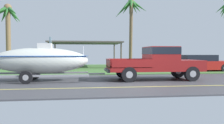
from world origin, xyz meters
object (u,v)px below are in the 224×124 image
Objects in this scene: palm_tree_near_right at (131,13)px; palm_tree_mid at (8,21)px; boat_on_trailer at (40,60)px; carport_awning at (85,43)px; pickup_truck_towing at (160,61)px; parked_sedan_near at (200,63)px.

palm_tree_near_right is 11.19m from palm_tree_mid.
carport_awning is (2.55, 11.69, 1.44)m from boat_on_trailer.
palm_tree_near_right is (6.83, 8.89, 4.20)m from boat_on_trailer.
boat_on_trailer is at bearing 180.00° from pickup_truck_towing.
boat_on_trailer is 0.86× the size of carport_awning.
palm_tree_mid is (-11.15, 0.08, -0.89)m from palm_tree_near_right.
boat_on_trailer is at bearing -64.27° from palm_tree_mid.
pickup_truck_towing is 0.87× the size of boat_on_trailer.
pickup_truck_towing is 0.93× the size of palm_tree_mid.
carport_awning is (-4.09, 11.69, 1.52)m from pickup_truck_towing.
boat_on_trailer reaches higher than parked_sedan_near.
carport_awning is at bearing 146.78° from palm_tree_near_right.
palm_tree_near_right is at bearing 88.78° from pickup_truck_towing.
palm_tree_near_right is at bearing 52.47° from boat_on_trailer.
palm_tree_near_right reaches higher than pickup_truck_towing.
pickup_truck_towing is at bearing -91.22° from palm_tree_near_right.
pickup_truck_towing is 0.75× the size of carport_awning.
parked_sedan_near is 0.79× the size of palm_tree_mid.
parked_sedan_near is at bearing 23.47° from boat_on_trailer.
carport_awning is (-9.35, 6.52, 1.90)m from parked_sedan_near.
pickup_truck_towing is at bearing -0.00° from boat_on_trailer.
boat_on_trailer is 11.97m from palm_tree_near_right.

